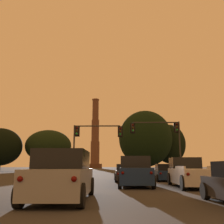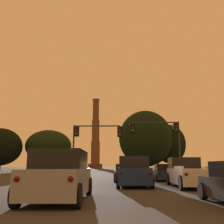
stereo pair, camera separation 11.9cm
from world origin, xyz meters
name	(u,v)px [view 1 (the left image)]	position (x,y,z in m)	size (l,w,h in m)	color
suv_left_lane_third	(63,176)	(-3.01, 7.48, 0.90)	(2.21, 4.95, 1.86)	gray
pickup_truck_right_lane_second	(190,174)	(3.55, 14.01, 0.80)	(2.33, 5.56, 1.82)	silver
sedan_center_lane_front	(126,173)	(-0.25, 20.27, 0.67)	(2.10, 4.75, 1.43)	#232328
hatchback_right_lane_front	(165,173)	(3.17, 20.70, 0.66)	(1.93, 4.12, 1.44)	navy
suv_center_lane_second	(135,172)	(0.15, 14.44, 0.90)	(2.16, 4.93, 1.86)	navy
traffic_light_overhead_right	(163,134)	(4.33, 27.74, 4.89)	(5.87, 0.50, 6.37)	#2D2D30
traffic_light_overhead_left	(91,137)	(-4.05, 26.84, 4.49)	(5.73, 0.50, 5.85)	#2D2D30
smokestack	(95,140)	(-14.66, 151.47, 16.18)	(8.28, 8.28, 41.16)	#523427
treeline_center_right	(145,138)	(6.06, 64.87, 8.25)	(13.65, 12.29, 15.43)	black
treeline_right_mid	(170,144)	(12.83, 68.13, 7.05)	(8.43, 7.59, 12.27)	black
treeline_far_left	(0,147)	(-30.02, 61.12, 5.89)	(10.82, 9.74, 10.47)	black
treeline_center_left	(48,146)	(-19.04, 64.90, 6.31)	(11.79, 10.61, 10.45)	black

